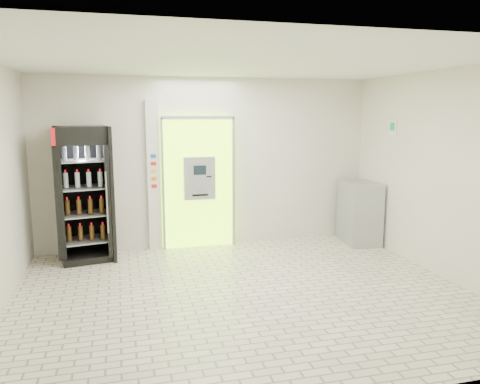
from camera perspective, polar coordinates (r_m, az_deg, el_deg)
name	(u,v)px	position (r m, az deg, el deg)	size (l,w,h in m)	color
ground	(245,294)	(6.38, 0.59, -12.29)	(6.00, 6.00, 0.00)	beige
room_shell	(245,156)	(5.94, 0.62, 4.42)	(6.00, 6.00, 6.00)	silver
atm_assembly	(199,182)	(8.32, -5.08, 1.24)	(1.30, 0.24, 2.33)	#9FEE16
pillar	(154,176)	(8.25, -10.49, 1.94)	(0.22, 0.11, 2.60)	silver
beverage_cooler	(85,196)	(7.98, -18.41, -0.52)	(0.94, 0.88, 2.17)	black
steel_cabinet	(359,212)	(8.91, 14.35, -2.43)	(0.65, 0.90, 1.13)	#9A9DA1
exit_sign	(393,128)	(8.44, 18.12, 7.40)	(0.02, 0.22, 0.26)	white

